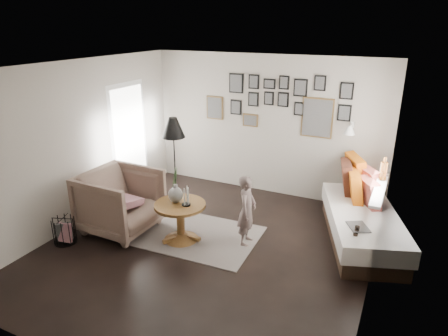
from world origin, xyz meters
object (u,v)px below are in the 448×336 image
at_px(vase, 176,192).
at_px(magazine_basket, 64,231).
at_px(daybed, 363,218).
at_px(floor_lamp, 173,131).
at_px(armchair, 121,201).
at_px(pedestal_table, 181,223).
at_px(child, 247,211).
at_px(demijohn_small, 353,255).
at_px(demijohn_large, 354,249).

relative_size(vase, magazine_basket, 1.35).
xyz_separation_m(daybed, floor_lamp, (-3.07, -0.42, 1.10)).
bearing_deg(armchair, pedestal_table, -81.41).
height_order(floor_lamp, child, floor_lamp).
height_order(magazine_basket, child, child).
bearing_deg(vase, floor_lamp, 122.60).
height_order(pedestal_table, child, child).
distance_m(daybed, demijohn_small, 0.91).
xyz_separation_m(pedestal_table, child, (0.93, 0.34, 0.26)).
height_order(floor_lamp, demijohn_large, floor_lamp).
distance_m(armchair, magazine_basket, 0.92).
bearing_deg(demijohn_small, daybed, 89.86).
bearing_deg(daybed, demijohn_small, -109.06).
relative_size(pedestal_table, child, 0.71).
distance_m(armchair, demijohn_small, 3.52).
bearing_deg(armchair, daybed, -66.96).
bearing_deg(vase, armchair, -170.91).
bearing_deg(child, demijohn_small, -94.47).
height_order(armchair, floor_lamp, floor_lamp).
height_order(armchair, magazine_basket, armchair).
bearing_deg(armchair, demijohn_large, -78.81).
distance_m(daybed, demijohn_large, 0.79).
relative_size(daybed, floor_lamp, 1.41).
relative_size(pedestal_table, magazine_basket, 1.89).
bearing_deg(demijohn_large, pedestal_table, -169.10).
distance_m(vase, child, 1.09).
distance_m(pedestal_table, floor_lamp, 1.55).
relative_size(armchair, demijohn_large, 1.88).
bearing_deg(armchair, child, -75.08).
bearing_deg(child, vase, 102.55).
bearing_deg(armchair, demijohn_small, -80.75).
xyz_separation_m(daybed, child, (-1.53, -0.91, 0.20)).
xyz_separation_m(magazine_basket, demijohn_small, (4.00, 1.17, 0.00)).
bearing_deg(magazine_basket, daybed, 27.40).
bearing_deg(floor_lamp, demijohn_large, -6.77).
bearing_deg(child, armchair, 98.58).
relative_size(demijohn_large, demijohn_small, 1.10).
xyz_separation_m(pedestal_table, floor_lamp, (-0.60, 0.84, 1.16)).
relative_size(daybed, demijohn_large, 4.11).
bearing_deg(demijohn_small, child, -179.47).
height_order(vase, daybed, vase).
distance_m(vase, floor_lamp, 1.18).
height_order(vase, armchair, vase).
height_order(pedestal_table, daybed, daybed).
height_order(magazine_basket, demijohn_small, demijohn_small).
xyz_separation_m(demijohn_small, child, (-1.53, -0.01, 0.34)).
distance_m(floor_lamp, magazine_basket, 2.27).
xyz_separation_m(vase, child, (1.01, 0.32, -0.23)).
relative_size(floor_lamp, demijohn_small, 3.20).
distance_m(vase, magazine_basket, 1.77).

